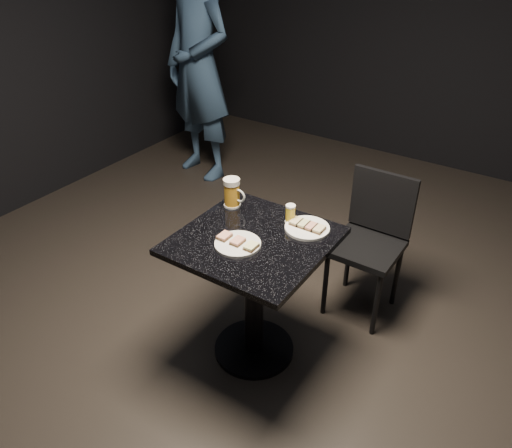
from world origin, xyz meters
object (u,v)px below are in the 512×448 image
(beer_mug, at_px, (232,193))
(chair, at_px, (371,236))
(patron, at_px, (199,66))
(plate_large, at_px, (238,244))
(beer_tumbler, at_px, (290,214))
(table, at_px, (254,278))
(plate_small, at_px, (307,228))

(beer_mug, height_order, chair, beer_mug)
(patron, distance_m, beer_mug, 2.00)
(chair, bearing_deg, plate_large, -114.59)
(beer_tumbler, bearing_deg, chair, 61.21)
(plate_large, xyz_separation_m, chair, (0.37, 0.80, -0.26))
(table, bearing_deg, plate_small, 50.44)
(patron, bearing_deg, plate_large, -36.10)
(plate_small, relative_size, patron, 0.11)
(plate_large, distance_m, beer_mug, 0.38)
(plate_small, height_order, beer_tumbler, beer_tumbler)
(plate_large, height_order, beer_tumbler, beer_tumbler)
(beer_mug, relative_size, chair, 0.18)
(beer_tumbler, bearing_deg, plate_small, -6.28)
(plate_small, distance_m, patron, 2.33)
(beer_mug, height_order, beer_tumbler, beer_mug)
(patron, xyz_separation_m, beer_mug, (1.39, -1.44, -0.15))
(plate_large, bearing_deg, table, 72.67)
(patron, relative_size, beer_tumbler, 19.90)
(patron, bearing_deg, plate_small, -27.24)
(table, relative_size, chair, 0.87)
(table, distance_m, beer_mug, 0.46)
(plate_small, distance_m, table, 0.37)
(patron, bearing_deg, beer_mug, -35.41)
(plate_small, relative_size, table, 0.30)
(patron, bearing_deg, beer_tumbler, -28.65)
(beer_mug, bearing_deg, beer_tumbler, 4.51)
(plate_large, relative_size, chair, 0.26)
(beer_tumbler, distance_m, chair, 0.63)
(patron, height_order, beer_tumbler, patron)
(chair, bearing_deg, plate_small, -108.14)
(patron, height_order, table, patron)
(table, relative_size, beer_mug, 4.75)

